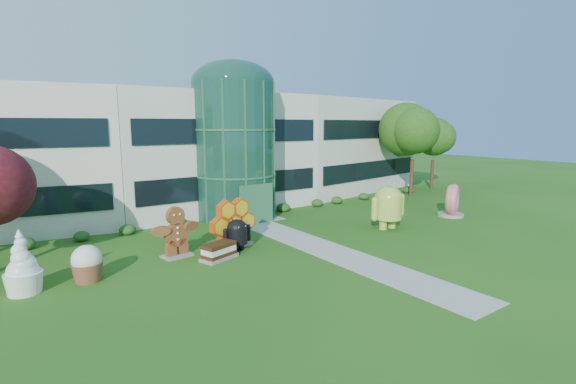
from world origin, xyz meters
TOP-DOWN VIEW (x-y plane):
  - ground at (0.00, 0.00)m, footprint 140.00×140.00m
  - building at (0.00, 18.00)m, footprint 46.00×15.00m
  - atrium at (0.00, 12.00)m, footprint 6.00×6.00m
  - walkway at (0.00, 2.00)m, footprint 2.40×20.00m
  - trees_backdrop at (0.00, 13.00)m, footprint 52.00×8.00m
  - android_green at (6.46, 2.79)m, footprint 3.08×2.15m
  - android_black at (-4.08, 4.28)m, footprint 1.92×1.38m
  - donut at (13.24, 2.55)m, footprint 2.66×2.10m
  - gingerbread at (-7.18, 5.19)m, footprint 3.08×1.58m
  - ice_cream_sandwich at (-5.57, 3.52)m, footprint 2.14×1.52m
  - honeycomb at (-3.93, 5.01)m, footprint 3.33×1.75m
  - froyo at (-14.07, 4.17)m, footprint 1.89×1.89m
  - cupcake at (-11.68, 4.11)m, footprint 1.39×1.39m

SIDE VIEW (x-z plane):
  - ground at x=0.00m, z-range 0.00..0.00m
  - walkway at x=0.00m, z-range 0.00..0.04m
  - ice_cream_sandwich at x=-5.57m, z-range 0.00..0.86m
  - cupcake at x=-11.68m, z-range 0.00..1.66m
  - android_black at x=-4.08m, z-range 0.00..2.07m
  - honeycomb at x=-3.93m, z-range 0.00..2.49m
  - donut at x=13.24m, z-range 0.00..2.49m
  - froyo at x=-14.07m, z-range 0.00..2.69m
  - gingerbread at x=-7.18m, z-range 0.00..2.72m
  - android_green at x=6.46m, z-range 0.00..3.36m
  - trees_backdrop at x=0.00m, z-range 0.00..8.40m
  - building at x=0.00m, z-range 0.00..9.30m
  - atrium at x=0.00m, z-range 0.00..9.80m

